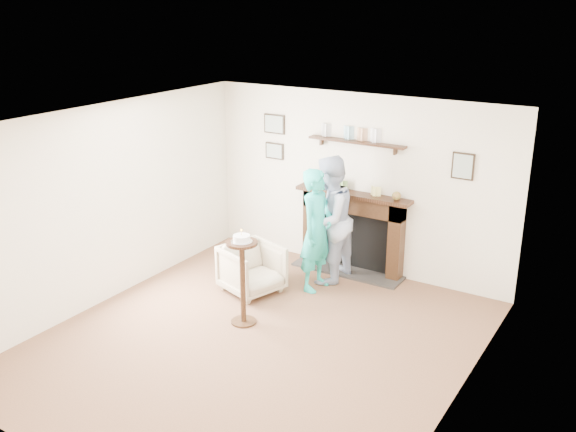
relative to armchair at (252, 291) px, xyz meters
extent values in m
plane|color=brown|center=(0.79, -1.05, 0.00)|extent=(5.00, 5.00, 0.00)
cube|color=#F3EACE|center=(0.79, 1.45, 1.25)|extent=(4.50, 0.04, 2.50)
cube|color=#F3EACE|center=(-1.46, -1.05, 1.25)|extent=(0.04, 5.00, 2.50)
cube|color=#F3EACE|center=(3.04, -1.05, 1.25)|extent=(0.04, 5.00, 2.50)
cube|color=silver|center=(0.79, -1.05, 2.50)|extent=(4.50, 5.00, 0.04)
cube|color=black|center=(0.13, 1.35, 0.55)|extent=(0.18, 0.20, 1.10)
cube|color=black|center=(1.45, 1.35, 0.55)|extent=(0.18, 0.20, 1.10)
cube|color=black|center=(0.79, 1.35, 0.98)|extent=(1.50, 0.20, 0.24)
cube|color=black|center=(0.79, 1.42, 0.43)|extent=(1.14, 0.06, 0.86)
cube|color=#2F2C29|center=(0.79, 1.23, 0.01)|extent=(1.60, 0.44, 0.03)
cube|color=black|center=(0.79, 1.32, 1.12)|extent=(1.68, 0.26, 0.05)
cube|color=black|center=(0.79, 1.37, 1.85)|extent=(1.40, 0.15, 0.03)
cube|color=black|center=(-0.56, 1.43, 1.95)|extent=(0.34, 0.03, 0.28)
cube|color=black|center=(-0.56, 1.43, 1.55)|extent=(0.30, 0.03, 0.24)
cube|color=black|center=(2.24, 1.43, 1.70)|extent=(0.28, 0.03, 0.34)
cube|color=black|center=(0.17, 1.32, 1.26)|extent=(0.16, 0.09, 0.22)
cylinder|color=beige|center=(0.17, 1.27, 1.27)|extent=(0.11, 0.01, 0.11)
sphere|color=#32872D|center=(1.43, 1.32, 1.21)|extent=(0.12, 0.12, 0.12)
imported|color=tan|center=(0.00, 0.00, 0.00)|extent=(0.89, 0.87, 0.64)
imported|color=#AEBDD9|center=(0.67, 0.85, 0.00)|extent=(0.70, 0.88, 1.75)
imported|color=#21B0BD|center=(0.66, 0.55, 0.00)|extent=(0.41, 0.61, 1.64)
cylinder|color=black|center=(0.40, -0.76, 0.01)|extent=(0.31, 0.31, 0.02)
cylinder|color=black|center=(0.40, -0.76, 0.51)|extent=(0.07, 0.07, 0.98)
cylinder|color=black|center=(0.40, -0.76, 1.02)|extent=(0.37, 0.37, 0.03)
cylinder|color=silver|center=(0.40, -0.76, 1.04)|extent=(0.25, 0.25, 0.01)
cylinder|color=white|center=(0.40, -0.76, 1.08)|extent=(0.20, 0.20, 0.07)
cylinder|color=beige|center=(0.40, -0.76, 1.14)|extent=(0.01, 0.01, 0.05)
sphere|color=orange|center=(0.40, -0.76, 1.18)|extent=(0.02, 0.02, 0.02)
camera|label=1|loc=(4.46, -6.31, 3.71)|focal=40.00mm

